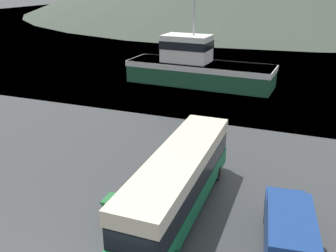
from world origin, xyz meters
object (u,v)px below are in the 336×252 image
at_px(tour_bus, 179,180).
at_px(fishing_boat, 197,67).
at_px(small_boat, 195,59).
at_px(delivery_van, 288,231).
at_px(storage_bin, 116,207).

bearing_deg(tour_bus, fishing_boat, 104.63).
bearing_deg(small_boat, delivery_van, 121.79).
relative_size(fishing_boat, small_boat, 2.94).
height_order(fishing_boat, storage_bin, fishing_boat).
bearing_deg(fishing_boat, storage_bin, 10.89).
distance_m(fishing_boat, storage_bin, 27.52).
xyz_separation_m(delivery_van, storage_bin, (-8.61, -0.16, -0.74)).
distance_m(delivery_van, storage_bin, 8.64).
bearing_deg(delivery_van, storage_bin, 173.81).
xyz_separation_m(tour_bus, small_boat, (-10.96, 38.40, -1.55)).
distance_m(delivery_van, fishing_boat, 29.80).
bearing_deg(tour_bus, small_boat, 105.62).
xyz_separation_m(delivery_van, small_boat, (-16.62, 39.84, -0.89)).
distance_m(storage_bin, small_boat, 40.80).
relative_size(delivery_van, storage_bin, 5.31).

